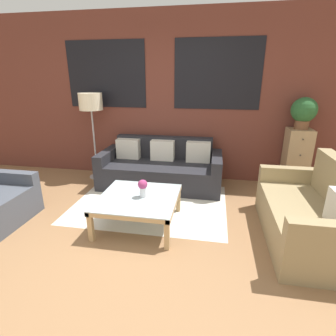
{
  "coord_description": "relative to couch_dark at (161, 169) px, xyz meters",
  "views": [
    {
      "loc": [
        0.95,
        -2.16,
        1.76
      ],
      "look_at": [
        0.34,
        1.26,
        0.55
      ],
      "focal_mm": 28.0,
      "sensor_mm": 36.0,
      "label": 1
    }
  ],
  "objects": [
    {
      "name": "ground_plane",
      "position": [
        -0.1,
        -1.95,
        -0.29
      ],
      "size": [
        16.0,
        16.0,
        0.0
      ],
      "primitive_type": "plane",
      "color": "#8E6642"
    },
    {
      "name": "wall_back_brick",
      "position": [
        -0.1,
        0.49,
        1.12
      ],
      "size": [
        8.4,
        0.09,
        2.8
      ],
      "color": "brown",
      "rests_on": "ground_plane"
    },
    {
      "name": "rug",
      "position": [
        -0.01,
        -0.74,
        -0.28
      ],
      "size": [
        2.18,
        1.61,
        0.0
      ],
      "color": "silver",
      "rests_on": "ground_plane"
    },
    {
      "name": "couch_dark",
      "position": [
        0.0,
        0.0,
        0.0
      ],
      "size": [
        2.01,
        0.88,
        0.78
      ],
      "color": "#232328",
      "rests_on": "ground_plane"
    },
    {
      "name": "settee_vintage",
      "position": [
        1.96,
        -1.31,
        0.02
      ],
      "size": [
        0.8,
        1.57,
        0.92
      ],
      "color": "#99845B",
      "rests_on": "ground_plane"
    },
    {
      "name": "coffee_table",
      "position": [
        -0.01,
        -1.33,
        0.05
      ],
      "size": [
        0.94,
        0.94,
        0.38
      ],
      "color": "silver",
      "rests_on": "ground_plane"
    },
    {
      "name": "floor_lamp",
      "position": [
        -1.24,
        0.15,
        1.02
      ],
      "size": [
        0.4,
        0.4,
        1.51
      ],
      "color": "#B2B2B7",
      "rests_on": "ground_plane"
    },
    {
      "name": "drawer_cabinet",
      "position": [
        2.18,
        0.23,
        0.21
      ],
      "size": [
        0.37,
        0.38,
        1.0
      ],
      "color": "tan",
      "rests_on": "ground_plane"
    },
    {
      "name": "potted_plant",
      "position": [
        2.18,
        0.23,
        0.98
      ],
      "size": [
        0.38,
        0.38,
        0.48
      ],
      "color": "brown",
      "rests_on": "drawer_cabinet"
    },
    {
      "name": "flower_vase",
      "position": [
        0.05,
        -1.32,
        0.23
      ],
      "size": [
        0.12,
        0.12,
        0.22
      ],
      "color": "silver",
      "rests_on": "coffee_table"
    }
  ]
}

